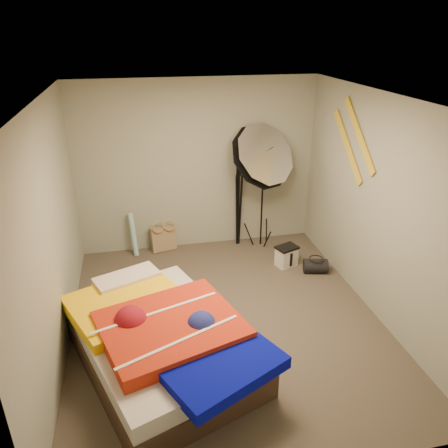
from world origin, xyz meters
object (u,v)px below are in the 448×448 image
object	(u,v)px
bed	(161,339)
camera_case	(286,257)
duffel_bag	(315,266)
camera_tripod	(238,201)
wrapping_roll	(133,235)
photo_umbrella	(260,158)
tote_bag	(163,238)

from	to	relation	value
bed	camera_case	bearing A→B (deg)	40.53
duffel_bag	bed	size ratio (longest dim) A/B	0.14
camera_case	camera_tripod	bearing A→B (deg)	101.86
wrapping_roll	camera_tripod	world-z (taller)	camera_tripod
photo_umbrella	camera_tripod	distance (m)	0.82
tote_bag	camera_tripod	world-z (taller)	camera_tripod
wrapping_roll	duffel_bag	distance (m)	2.66
photo_umbrella	duffel_bag	bearing A→B (deg)	-53.26
bed	camera_tripod	xyz separation A→B (m)	(1.37, 2.42, 0.41)
camera_case	duffel_bag	xyz separation A→B (m)	(0.33, -0.26, -0.04)
camera_tripod	bed	bearing A→B (deg)	-119.48
wrapping_roll	camera_tripod	xyz separation A→B (m)	(1.59, 0.02, 0.38)
camera_case	bed	bearing A→B (deg)	-159.92
camera_tripod	camera_case	bearing A→B (deg)	-57.68
wrapping_roll	photo_umbrella	world-z (taller)	photo_umbrella
tote_bag	camera_case	xyz separation A→B (m)	(1.66, -0.84, -0.05)
camera_case	photo_umbrella	distance (m)	1.45
wrapping_roll	bed	xyz separation A→B (m)	(0.22, -2.39, -0.03)
wrapping_roll	photo_umbrella	size ratio (longest dim) A/B	0.32
wrapping_roll	tote_bag	bearing A→B (deg)	7.45
camera_case	bed	distance (m)	2.48
wrapping_roll	duffel_bag	world-z (taller)	wrapping_roll
camera_case	duffel_bag	world-z (taller)	camera_case
bed	photo_umbrella	world-z (taller)	photo_umbrella
tote_bag	camera_case	bearing A→B (deg)	-41.05
tote_bag	camera_tripod	bearing A→B (deg)	-15.79
camera_case	duffel_bag	distance (m)	0.43
tote_bag	duffel_bag	world-z (taller)	tote_bag
wrapping_roll	photo_umbrella	distance (m)	2.16
camera_case	bed	xyz separation A→B (m)	(-1.88, -1.61, 0.16)
wrapping_roll	camera_case	distance (m)	2.25
tote_bag	wrapping_roll	world-z (taller)	wrapping_roll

